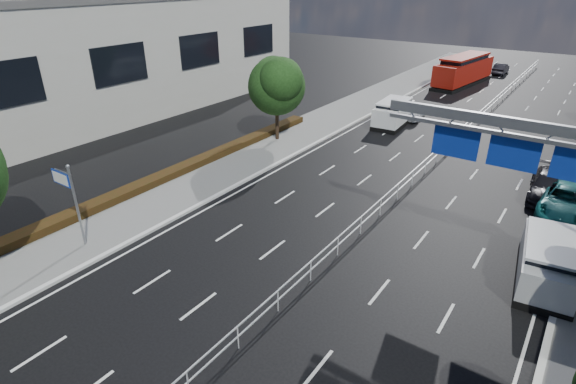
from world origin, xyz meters
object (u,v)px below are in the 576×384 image
Objects in this scene: white_minivan at (393,113)px; parked_car_teal at (566,200)px; overhead_gantry at (534,151)px; silver_minivan at (548,262)px; parked_car_dark at (549,186)px; near_car_dark at (501,69)px; near_car_silver at (414,111)px; toilet_sign at (68,190)px; red_bus at (464,69)px.

white_minivan is 0.96× the size of parked_car_teal.
parked_car_teal is at bearing 77.92° from overhead_gantry.
parked_car_dark is at bearing 89.53° from silver_minivan.
near_car_dark is 40.84m from parked_car_teal.
near_car_silver is at bearing 120.90° from overhead_gantry.
toilet_sign is at bearing 72.47° from near_car_silver.
red_bus reaches higher than parked_car_dark.
white_minivan is (4.92, 27.06, -1.85)m from toilet_sign.
parked_car_teal is at bearing 105.49° from near_car_dark.
red_bus is at bearing 111.14° from parked_car_dark.
red_bus is 30.96m from parked_car_dark.
toilet_sign is at bearing 81.31° from near_car_dark.
silver_minivan is at bearing -54.53° from white_minivan.
toilet_sign is 0.42× the size of overhead_gantry.
near_car_silver is (-11.97, 20.00, -4.92)m from overhead_gantry.
near_car_silver is 24.45m from silver_minivan.
toilet_sign is 1.03× the size of near_car_dark.
silver_minivan is (13.95, -37.44, -0.77)m from red_bus.
toilet_sign reaches higher than red_bus.
white_minivan is 0.45× the size of red_bus.
toilet_sign is 26.40m from parked_car_dark.
near_car_dark is 0.83× the size of parked_car_dark.
near_car_silver is 0.95× the size of near_car_dark.
white_minivan is 1.01× the size of silver_minivan.
near_car_dark is 48.23m from silver_minivan.
overhead_gantry is at bearing -101.82° from parked_car_teal.
near_car_dark is (7.73, 56.52, -2.25)m from toilet_sign.
parked_car_teal is at bearing -61.02° from parked_car_dark.
toilet_sign is 0.83× the size of silver_minivan.
silver_minivan is (13.53, -20.36, 0.34)m from near_car_silver.
parked_car_teal is 1.08× the size of parked_car_dark.
white_minivan is at bearing 122.58° from silver_minivan.
white_minivan is at bearing 68.16° from near_car_silver.
overhead_gantry reaches higher than near_car_dark.
near_car_silver is 26.54m from near_car_dark.
red_bus is 2.26× the size of silver_minivan.
red_bus is 2.16× the size of parked_car_teal.
overhead_gantry is 8.89m from parked_car_teal.
red_bus is 2.80× the size of near_car_dark.
red_bus is at bearing 83.58° from toilet_sign.
overhead_gantry is 39.28m from red_bus.
toilet_sign is 30.68m from near_car_silver.
toilet_sign is 57.09m from near_car_dark.
near_car_silver is (5.72, 30.05, -2.26)m from toilet_sign.
near_car_dark is (2.81, 29.46, -0.40)m from white_minivan.
near_car_silver is (0.81, 2.99, -0.41)m from white_minivan.
red_bus is 2.94× the size of near_car_silver.
toilet_sign is at bearing -137.73° from parked_car_teal.
white_minivan reaches higher than parked_car_teal.
near_car_dark is 38.95m from parked_car_dark.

